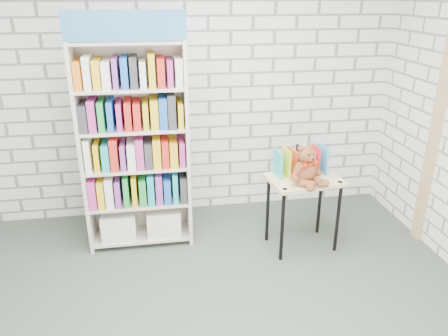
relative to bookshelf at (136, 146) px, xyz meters
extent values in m
plane|color=#3D463B|center=(0.55, -1.36, -1.01)|extent=(4.50, 4.50, 0.00)
cube|color=silver|center=(0.55, 0.64, 0.39)|extent=(4.50, 0.02, 2.80)
cube|color=beige|center=(-0.48, -0.01, -0.02)|extent=(0.03, 0.38, 1.97)
cube|color=beige|center=(0.48, -0.01, -0.02)|extent=(0.03, 0.38, 1.97)
cube|color=beige|center=(0.00, 0.18, -0.02)|extent=(0.99, 0.02, 1.97)
cube|color=teal|center=(0.00, -0.19, 1.09)|extent=(0.99, 0.02, 0.24)
cube|color=beige|center=(0.00, -0.01, -0.94)|extent=(0.92, 0.36, 0.03)
cube|color=beige|center=(0.00, -0.01, -0.57)|extent=(0.92, 0.36, 0.03)
cube|color=beige|center=(0.00, -0.01, -0.20)|extent=(0.92, 0.36, 0.03)
cube|color=beige|center=(0.00, -0.01, 0.17)|extent=(0.92, 0.36, 0.03)
cube|color=beige|center=(0.00, -0.01, 0.55)|extent=(0.92, 0.36, 0.03)
cube|color=beige|center=(0.00, -0.01, 0.94)|extent=(0.92, 0.36, 0.03)
cube|color=silver|center=(-0.22, -0.01, -0.80)|extent=(0.33, 0.32, 0.26)
cube|color=silver|center=(0.22, -0.01, -0.80)|extent=(0.33, 0.32, 0.26)
cube|color=#333338|center=(0.00, -0.02, -0.43)|extent=(0.92, 0.32, 0.26)
cube|color=red|center=(0.00, -0.02, -0.05)|extent=(0.92, 0.32, 0.26)
cube|color=yellow|center=(0.00, -0.02, 0.32)|extent=(0.92, 0.32, 0.26)
cube|color=blue|center=(0.00, -0.02, 0.69)|extent=(0.92, 0.32, 0.26)
cube|color=tan|center=(1.55, -0.36, -0.30)|extent=(0.72, 0.54, 0.03)
cylinder|color=black|center=(1.28, -0.57, -0.66)|extent=(0.03, 0.03, 0.69)
cylinder|color=black|center=(1.24, -0.21, -0.66)|extent=(0.03, 0.03, 0.69)
cylinder|color=black|center=(1.85, -0.51, -0.66)|extent=(0.03, 0.03, 0.69)
cylinder|color=black|center=(1.81, -0.15, -0.66)|extent=(0.03, 0.03, 0.69)
cylinder|color=black|center=(1.29, -0.56, -0.29)|extent=(0.05, 0.05, 0.01)
cylinder|color=black|center=(1.84, -0.50, -0.29)|extent=(0.05, 0.05, 0.01)
cube|color=#2BBEBB|center=(1.31, -0.28, -0.14)|extent=(0.04, 0.21, 0.28)
cube|color=#CCD321|center=(1.38, -0.27, -0.14)|extent=(0.04, 0.21, 0.28)
cube|color=#E65419|center=(1.46, -0.26, -0.14)|extent=(0.04, 0.21, 0.28)
cube|color=black|center=(1.53, -0.25, -0.14)|extent=(0.04, 0.21, 0.28)
cube|color=white|center=(1.61, -0.24, -0.14)|extent=(0.04, 0.21, 0.28)
cube|color=red|center=(1.68, -0.23, -0.14)|extent=(0.04, 0.21, 0.28)
cube|color=#39A0D6|center=(1.76, -0.22, -0.14)|extent=(0.04, 0.21, 0.28)
ellipsoid|color=brown|center=(1.51, -0.45, -0.18)|extent=(0.22, 0.18, 0.22)
sphere|color=brown|center=(1.51, -0.45, -0.01)|extent=(0.15, 0.15, 0.15)
sphere|color=brown|center=(1.45, -0.46, 0.05)|extent=(0.06, 0.06, 0.06)
sphere|color=brown|center=(1.55, -0.42, 0.05)|extent=(0.06, 0.06, 0.06)
sphere|color=brown|center=(1.53, -0.51, -0.03)|extent=(0.06, 0.06, 0.06)
sphere|color=black|center=(1.51, -0.52, 0.01)|extent=(0.02, 0.02, 0.02)
sphere|color=black|center=(1.56, -0.50, 0.01)|extent=(0.02, 0.02, 0.02)
sphere|color=black|center=(1.54, -0.53, -0.03)|extent=(0.02, 0.02, 0.02)
cylinder|color=brown|center=(1.41, -0.51, -0.15)|extent=(0.12, 0.08, 0.15)
cylinder|color=brown|center=(1.61, -0.42, -0.15)|extent=(0.11, 0.12, 0.15)
sphere|color=brown|center=(1.39, -0.53, -0.21)|extent=(0.06, 0.06, 0.06)
sphere|color=brown|center=(1.65, -0.43, -0.21)|extent=(0.06, 0.06, 0.06)
cylinder|color=brown|center=(1.49, -0.57, -0.24)|extent=(0.15, 0.17, 0.09)
cylinder|color=brown|center=(1.60, -0.52, -0.24)|extent=(0.08, 0.17, 0.09)
sphere|color=brown|center=(1.49, -0.65, -0.25)|extent=(0.07, 0.07, 0.07)
sphere|color=brown|center=(1.66, -0.58, -0.25)|extent=(0.07, 0.07, 0.07)
cone|color=red|center=(1.50, -0.52, -0.08)|extent=(0.08, 0.08, 0.06)
cone|color=red|center=(1.56, -0.49, -0.08)|extent=(0.08, 0.08, 0.06)
sphere|color=red|center=(1.53, -0.51, -0.08)|extent=(0.03, 0.03, 0.03)
cube|color=tan|center=(2.78, -0.41, 0.04)|extent=(0.05, 0.12, 2.10)
camera|label=1|loc=(0.19, -3.93, 1.34)|focal=35.00mm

